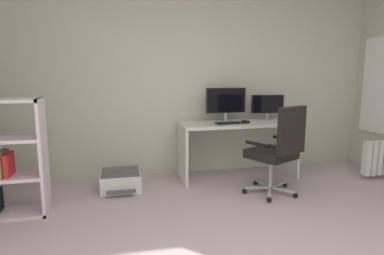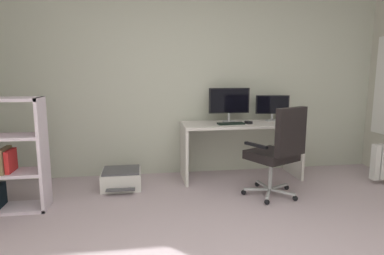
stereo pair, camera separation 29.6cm
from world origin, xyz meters
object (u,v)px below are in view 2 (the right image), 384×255
(keyboard, at_px, (231,124))
(printer, at_px, (122,179))
(desk, at_px, (241,137))
(monitor_main, at_px, (229,102))
(monitor_secondary, at_px, (272,106))
(office_chair, at_px, (278,149))
(computer_mouse, at_px, (248,122))

(keyboard, xyz_separation_m, printer, (-1.39, -0.08, -0.64))
(desk, relative_size, monitor_main, 2.83)
(monitor_secondary, bearing_deg, keyboard, -160.83)
(monitor_secondary, height_order, office_chair, monitor_secondary)
(monitor_main, bearing_deg, monitor_secondary, 0.01)
(office_chair, bearing_deg, computer_mouse, 100.15)
(office_chair, bearing_deg, monitor_main, 109.93)
(monitor_secondary, xyz_separation_m, computer_mouse, (-0.40, -0.21, -0.19))
(monitor_main, height_order, printer, monitor_main)
(monitor_secondary, height_order, keyboard, monitor_secondary)
(monitor_secondary, xyz_separation_m, office_chair, (-0.28, -0.90, -0.38))
(desk, bearing_deg, keyboard, -150.85)
(desk, distance_m, monitor_main, 0.50)
(keyboard, distance_m, office_chair, 0.79)
(monitor_secondary, bearing_deg, monitor_main, -179.99)
(computer_mouse, bearing_deg, keyboard, 166.86)
(desk, relative_size, monitor_secondary, 3.46)
(monitor_main, bearing_deg, desk, -44.92)
(monitor_secondary, distance_m, computer_mouse, 0.49)
(monitor_main, distance_m, keyboard, 0.34)
(office_chair, distance_m, printer, 1.91)
(desk, height_order, computer_mouse, computer_mouse)
(desk, xyz_separation_m, computer_mouse, (0.07, -0.08, 0.21))
(computer_mouse, distance_m, printer, 1.75)
(office_chair, bearing_deg, desk, 104.24)
(monitor_main, xyz_separation_m, keyboard, (-0.03, -0.22, -0.26))
(monitor_main, distance_m, computer_mouse, 0.39)
(monitor_secondary, bearing_deg, office_chair, -107.22)
(monitor_main, bearing_deg, printer, -168.05)
(keyboard, height_order, office_chair, office_chair)
(desk, relative_size, keyboard, 4.57)
(desk, bearing_deg, monitor_secondary, 15.41)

